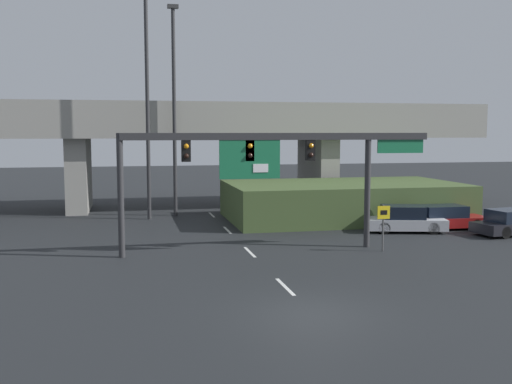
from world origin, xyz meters
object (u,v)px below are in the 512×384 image
Objects in this scene: signal_gantry at (269,156)px; highway_light_pole_far at (174,106)px; speed_limit_sign at (383,221)px; highway_light_pole_near at (147,97)px; parked_sedan_near_right at (405,220)px; parked_sedan_mid_right at (444,218)px.

highway_light_pole_far is at bearing 104.53° from signal_gantry.
highway_light_pole_far is at bearing 121.21° from speed_limit_sign.
signal_gantry is 12.89m from highway_light_pole_near.
speed_limit_sign is 0.15× the size of highway_light_pole_near.
highway_light_pole_near is at bearing 164.19° from parked_sedan_near_right.
highway_light_pole_near is at bearing 128.80° from speed_limit_sign.
parked_sedan_near_right is at bearing -171.36° from parked_sedan_mid_right.
highway_light_pole_near is at bearing 155.93° from parked_sedan_mid_right.
signal_gantry is 1.00× the size of highway_light_pole_near.
parked_sedan_near_right is 2.63m from parked_sedan_mid_right.
highway_light_pole_far reaches higher than signal_gantry.
signal_gantry reaches higher than parked_sedan_near_right.
highway_light_pole_near reaches higher than speed_limit_sign.
speed_limit_sign reaches higher than parked_sedan_mid_right.
parked_sedan_mid_right is at bearing -30.92° from highway_light_pole_far.
speed_limit_sign is (5.11, -1.19, -2.96)m from signal_gantry.
signal_gantry is 13.37m from highway_light_pole_far.
highway_light_pole_far is 18.05m from parked_sedan_mid_right.
highway_light_pole_near is 19.11m from parked_sedan_mid_right.
highway_light_pole_far is 16.23m from parked_sedan_near_right.
signal_gantry is 6.03m from speed_limit_sign.
highway_light_pole_far is 2.85× the size of parked_sedan_mid_right.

